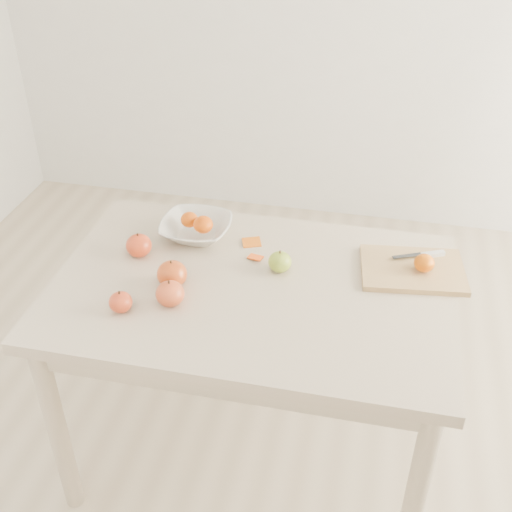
# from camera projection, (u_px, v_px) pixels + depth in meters

# --- Properties ---
(ground) EXTENTS (3.50, 3.50, 0.00)m
(ground) POSITION_uv_depth(u_px,v_px,m) (253.00, 448.00, 2.35)
(ground) COLOR #C6B293
(ground) RESTS_ON ground
(table) EXTENTS (1.20, 0.80, 0.75)m
(table) POSITION_uv_depth(u_px,v_px,m) (253.00, 310.00, 1.98)
(table) COLOR #C6AF96
(table) RESTS_ON ground
(cutting_board) EXTENTS (0.34, 0.26, 0.02)m
(cutting_board) POSITION_uv_depth(u_px,v_px,m) (413.00, 270.00, 1.97)
(cutting_board) COLOR tan
(cutting_board) RESTS_ON table
(board_tangerine) EXTENTS (0.06, 0.06, 0.05)m
(board_tangerine) POSITION_uv_depth(u_px,v_px,m) (424.00, 263.00, 1.94)
(board_tangerine) COLOR #C96207
(board_tangerine) RESTS_ON cutting_board
(fruit_bowl) EXTENTS (0.23, 0.23, 0.06)m
(fruit_bowl) POSITION_uv_depth(u_px,v_px,m) (196.00, 229.00, 2.13)
(fruit_bowl) COLOR silver
(fruit_bowl) RESTS_ON table
(bowl_tangerine_near) EXTENTS (0.06, 0.06, 0.05)m
(bowl_tangerine_near) POSITION_uv_depth(u_px,v_px,m) (189.00, 220.00, 2.13)
(bowl_tangerine_near) COLOR #CE6207
(bowl_tangerine_near) RESTS_ON fruit_bowl
(bowl_tangerine_far) EXTENTS (0.07, 0.07, 0.06)m
(bowl_tangerine_far) POSITION_uv_depth(u_px,v_px,m) (203.00, 225.00, 2.10)
(bowl_tangerine_far) COLOR #DB6207
(bowl_tangerine_far) RESTS_ON fruit_bowl
(orange_peel_a) EXTENTS (0.07, 0.06, 0.01)m
(orange_peel_a) POSITION_uv_depth(u_px,v_px,m) (252.00, 243.00, 2.10)
(orange_peel_a) COLOR #C6580E
(orange_peel_a) RESTS_ON table
(orange_peel_b) EXTENTS (0.05, 0.04, 0.01)m
(orange_peel_b) POSITION_uv_depth(u_px,v_px,m) (255.00, 258.00, 2.03)
(orange_peel_b) COLOR #EB5110
(orange_peel_b) RESTS_ON table
(paring_knife) EXTENTS (0.16, 0.08, 0.01)m
(paring_knife) POSITION_uv_depth(u_px,v_px,m) (429.00, 254.00, 2.01)
(paring_knife) COLOR silver
(paring_knife) RESTS_ON cutting_board
(apple_green) EXTENTS (0.07, 0.07, 0.07)m
(apple_green) POSITION_uv_depth(u_px,v_px,m) (280.00, 262.00, 1.96)
(apple_green) COLOR #588617
(apple_green) RESTS_ON table
(apple_red_a) EXTENTS (0.08, 0.08, 0.07)m
(apple_red_a) POSITION_uv_depth(u_px,v_px,m) (139.00, 245.00, 2.03)
(apple_red_a) COLOR maroon
(apple_red_a) RESTS_ON table
(apple_red_c) EXTENTS (0.08, 0.08, 0.07)m
(apple_red_c) POSITION_uv_depth(u_px,v_px,m) (170.00, 294.00, 1.82)
(apple_red_c) COLOR maroon
(apple_red_c) RESTS_ON table
(apple_red_d) EXTENTS (0.07, 0.07, 0.06)m
(apple_red_d) POSITION_uv_depth(u_px,v_px,m) (121.00, 302.00, 1.81)
(apple_red_d) COLOR #A61208
(apple_red_d) RESTS_ON table
(apple_red_b) EXTENTS (0.09, 0.09, 0.08)m
(apple_red_b) POSITION_uv_depth(u_px,v_px,m) (172.00, 274.00, 1.90)
(apple_red_b) COLOR maroon
(apple_red_b) RESTS_ON table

